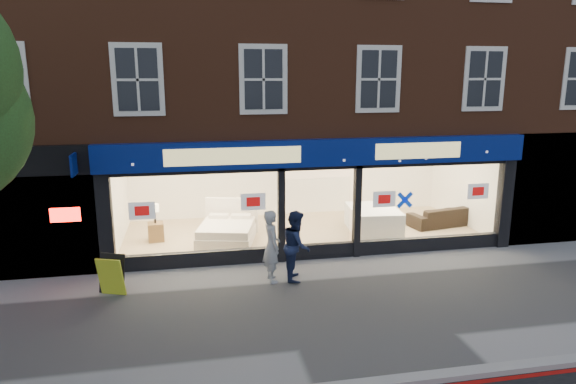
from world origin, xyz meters
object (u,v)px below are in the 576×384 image
object	(u,v)px
display_bed	(227,230)
pedestrian_grey	(272,246)
mattress_stack	(373,219)
sofa	(441,216)
a_board	(112,275)
pedestrian_blue	(296,245)

from	to	relation	value
display_bed	pedestrian_grey	size ratio (longest dim) A/B	1.27
display_bed	mattress_stack	xyz separation A→B (m)	(4.60, 0.10, 0.06)
sofa	a_board	xyz separation A→B (m)	(-9.83, -3.37, 0.05)
pedestrian_grey	pedestrian_blue	world-z (taller)	pedestrian_grey
display_bed	mattress_stack	distance (m)	4.60
sofa	a_board	world-z (taller)	a_board
display_bed	sofa	xyz separation A→B (m)	(6.96, 0.23, 0.00)
sofa	a_board	distance (m)	10.40
a_board	pedestrian_grey	bearing A→B (deg)	22.40
sofa	pedestrian_blue	xyz separation A→B (m)	(-5.51, -3.26, 0.45)
sofa	display_bed	bearing A→B (deg)	-8.81
pedestrian_blue	mattress_stack	bearing A→B (deg)	-34.22
pedestrian_blue	display_bed	bearing A→B (deg)	36.57
display_bed	a_board	world-z (taller)	display_bed
sofa	pedestrian_blue	world-z (taller)	pedestrian_blue
mattress_stack	pedestrian_blue	world-z (taller)	pedestrian_blue
sofa	a_board	size ratio (longest dim) A/B	2.30
display_bed	pedestrian_blue	distance (m)	3.39
a_board	mattress_stack	bearing A→B (deg)	44.26
display_bed	a_board	size ratio (longest dim) A/B	2.43
display_bed	pedestrian_blue	xyz separation A→B (m)	(1.46, -3.03, 0.45)
pedestrian_grey	sofa	bearing A→B (deg)	-69.26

